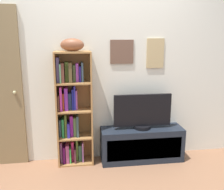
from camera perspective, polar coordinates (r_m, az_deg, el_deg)
back_wall at (r=3.43m, az=-1.91°, el=6.87°), size 4.80×0.08×2.60m
bookshelf at (r=3.40m, az=-8.86°, el=-3.44°), size 0.45×0.26×1.47m
football at (r=3.23m, az=-8.75°, el=10.84°), size 0.32×0.23×0.15m
tv_stand at (r=3.60m, az=6.52°, el=-10.66°), size 1.10×0.34×0.45m
television at (r=3.44m, az=6.72°, el=-3.69°), size 0.76×0.22×0.47m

